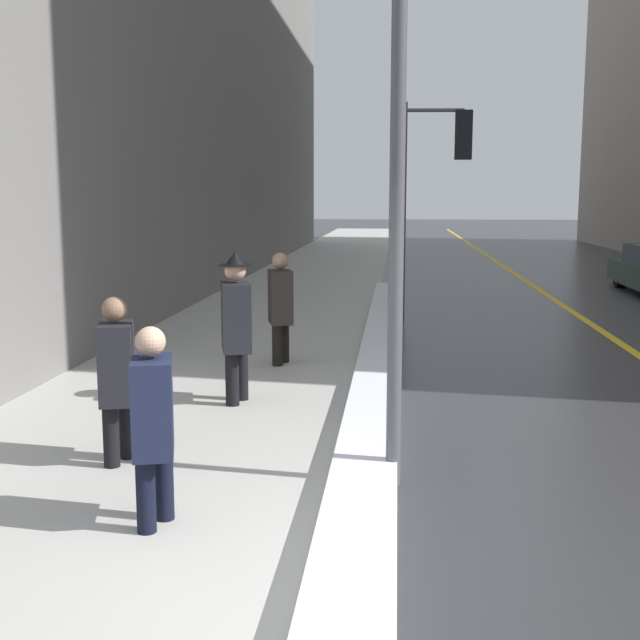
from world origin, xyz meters
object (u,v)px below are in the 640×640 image
object	(u,v)px
lamp_post	(399,72)
pedestrian_in_glasses	(153,418)
traffic_light_near	(439,164)
pedestrian_trailing	(280,303)
pedestrian_nearside	(117,372)
pedestrian_in_fedora	(236,322)

from	to	relation	value
lamp_post	pedestrian_in_glasses	size ratio (longest dim) A/B	3.82
traffic_light_near	pedestrian_in_glasses	size ratio (longest dim) A/B	2.80
lamp_post	pedestrian_trailing	world-z (taller)	lamp_post
pedestrian_in_glasses	pedestrian_trailing	distance (m)	5.63
lamp_post	traffic_light_near	xyz separation A→B (m)	(0.77, 9.08, -0.33)
pedestrian_trailing	pedestrian_nearside	bearing A→B (deg)	-25.56
traffic_light_near	pedestrian_trailing	world-z (taller)	traffic_light_near
pedestrian_nearside	pedestrian_trailing	size ratio (longest dim) A/B	0.95
traffic_light_near	pedestrian_nearside	size ratio (longest dim) A/B	2.74
traffic_light_near	pedestrian_trailing	bearing A→B (deg)	-121.62
lamp_post	traffic_light_near	distance (m)	9.12
pedestrian_in_fedora	pedestrian_nearside	bearing A→B (deg)	-31.02
lamp_post	pedestrian_in_glasses	world-z (taller)	lamp_post
traffic_light_near	pedestrian_nearside	world-z (taller)	traffic_light_near
pedestrian_in_fedora	pedestrian_trailing	size ratio (longest dim) A/B	1.10
pedestrian_trailing	traffic_light_near	bearing A→B (deg)	137.18
pedestrian_nearside	pedestrian_trailing	bearing A→B (deg)	154.44
lamp_post	pedestrian_nearside	distance (m)	3.44
pedestrian_in_glasses	pedestrian_in_fedora	distance (m)	3.47
pedestrian_in_fedora	lamp_post	bearing A→B (deg)	21.22
traffic_light_near	pedestrian_in_fedora	world-z (taller)	traffic_light_near
lamp_post	traffic_light_near	bearing A→B (deg)	85.18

